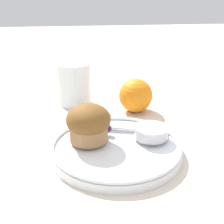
# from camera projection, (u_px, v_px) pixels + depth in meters

# --- Properties ---
(ground_plane) EXTENTS (3.00, 3.00, 0.00)m
(ground_plane) POSITION_uv_depth(u_px,v_px,m) (110.00, 154.00, 0.53)
(ground_plane) COLOR beige
(plate) EXTENTS (0.22, 0.22, 0.02)m
(plate) POSITION_uv_depth(u_px,v_px,m) (116.00, 148.00, 0.53)
(plate) COLOR white
(plate) RESTS_ON ground_plane
(muffin) EXTENTS (0.08, 0.08, 0.06)m
(muffin) POSITION_uv_depth(u_px,v_px,m) (88.00, 123.00, 0.53)
(muffin) COLOR #9E7047
(muffin) RESTS_ON plate
(cream_ramekin) EXTENTS (0.06, 0.06, 0.02)m
(cream_ramekin) POSITION_uv_depth(u_px,v_px,m) (151.00, 131.00, 0.54)
(cream_ramekin) COLOR silver
(cream_ramekin) RESTS_ON plate
(berry_pair) EXTENTS (0.03, 0.01, 0.01)m
(berry_pair) POSITION_uv_depth(u_px,v_px,m) (105.00, 129.00, 0.56)
(berry_pair) COLOR #4C194C
(berry_pair) RESTS_ON plate
(butter_knife) EXTENTS (0.18, 0.07, 0.00)m
(butter_knife) POSITION_uv_depth(u_px,v_px,m) (117.00, 127.00, 0.58)
(butter_knife) COLOR silver
(butter_knife) RESTS_ON plate
(orange_fruit) EXTENTS (0.07, 0.07, 0.07)m
(orange_fruit) POSITION_uv_depth(u_px,v_px,m) (136.00, 96.00, 0.69)
(orange_fruit) COLOR orange
(orange_fruit) RESTS_ON ground_plane
(juice_glass) EXTENTS (0.08, 0.08, 0.10)m
(juice_glass) POSITION_uv_depth(u_px,v_px,m) (74.00, 84.00, 0.72)
(juice_glass) COLOR silver
(juice_glass) RESTS_ON ground_plane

